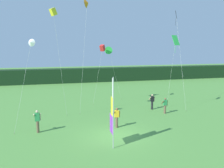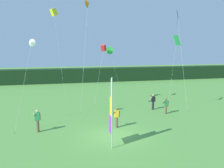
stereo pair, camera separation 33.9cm
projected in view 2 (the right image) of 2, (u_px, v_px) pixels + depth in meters
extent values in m
plane|color=#518E3D|center=(115.00, 136.00, 16.47)|extent=(120.00, 120.00, 0.00)
cube|color=black|center=(84.00, 75.00, 41.69)|extent=(80.00, 2.40, 2.60)
cylinder|color=#B7B7BC|center=(112.00, 114.00, 14.09)|extent=(0.06, 0.06, 4.75)
cube|color=purple|center=(110.00, 124.00, 14.74)|extent=(0.02, 0.97, 1.27)
cube|color=yellow|center=(111.00, 107.00, 14.35)|extent=(0.02, 0.60, 1.27)
cube|color=white|center=(111.00, 88.00, 13.96)|extent=(0.02, 0.23, 1.27)
cylinder|color=brown|center=(117.00, 122.00, 18.14)|extent=(0.22, 0.22, 0.90)
cube|color=yellow|center=(117.00, 114.00, 18.02)|extent=(0.36, 0.20, 0.57)
sphere|color=brown|center=(117.00, 109.00, 17.95)|extent=(0.20, 0.20, 0.20)
cylinder|color=brown|center=(114.00, 113.00, 18.02)|extent=(0.09, 0.48, 0.42)
cylinder|color=brown|center=(119.00, 114.00, 18.08)|extent=(0.09, 0.14, 0.56)
cylinder|color=brown|center=(166.00, 110.00, 21.91)|extent=(0.22, 0.22, 0.85)
cube|color=#2D8E4C|center=(166.00, 103.00, 21.79)|extent=(0.36, 0.20, 0.54)
sphere|color=brown|center=(166.00, 99.00, 21.73)|extent=(0.20, 0.20, 0.20)
cylinder|color=brown|center=(164.00, 102.00, 21.80)|extent=(0.09, 0.48, 0.42)
cylinder|color=brown|center=(168.00, 103.00, 21.86)|extent=(0.09, 0.14, 0.56)
cylinder|color=black|center=(153.00, 106.00, 23.37)|extent=(0.22, 0.22, 0.87)
cube|color=black|center=(153.00, 99.00, 23.25)|extent=(0.36, 0.20, 0.56)
sphere|color=tan|center=(153.00, 95.00, 23.18)|extent=(0.20, 0.20, 0.20)
cylinder|color=tan|center=(151.00, 99.00, 23.25)|extent=(0.09, 0.48, 0.42)
cylinder|color=tan|center=(155.00, 99.00, 23.31)|extent=(0.09, 0.14, 0.56)
cylinder|color=brown|center=(38.00, 126.00, 17.20)|extent=(0.22, 0.22, 0.94)
cube|color=#2D8E4C|center=(37.00, 117.00, 17.07)|extent=(0.36, 0.20, 0.64)
sphere|color=beige|center=(37.00, 111.00, 16.99)|extent=(0.20, 0.20, 0.20)
cylinder|color=beige|center=(34.00, 115.00, 17.06)|extent=(0.09, 0.48, 0.42)
cylinder|color=beige|center=(40.00, 116.00, 17.12)|extent=(0.09, 0.14, 0.56)
cylinder|color=brown|center=(123.00, 99.00, 28.10)|extent=(0.03, 0.03, 0.08)
cylinder|color=silver|center=(117.00, 76.00, 26.69)|extent=(1.97, 1.44, 6.23)
cone|color=green|center=(110.00, 50.00, 25.29)|extent=(0.97, 0.66, 0.91)
cylinder|color=brown|center=(68.00, 115.00, 21.52)|extent=(0.03, 0.03, 0.08)
cylinder|color=silver|center=(61.00, 67.00, 20.16)|extent=(0.87, 1.02, 9.55)
cube|color=yellow|center=(54.00, 12.00, 18.78)|extent=(0.72, 0.66, 0.71)
cylinder|color=brown|center=(168.00, 106.00, 24.51)|extent=(0.03, 0.03, 0.08)
cylinder|color=silver|center=(172.00, 75.00, 23.26)|extent=(0.02, 1.35, 7.26)
cube|color=green|center=(177.00, 40.00, 22.01)|extent=(0.91, 0.74, 1.01)
cylinder|color=green|center=(176.00, 49.00, 22.16)|extent=(0.02, 0.02, 0.70)
cylinder|color=brown|center=(187.00, 111.00, 22.76)|extent=(0.03, 0.03, 0.08)
cylinder|color=silver|center=(182.00, 62.00, 23.25)|extent=(0.15, 2.80, 10.04)
cube|color=black|center=(178.00, 15.00, 23.75)|extent=(0.46, 0.59, 0.81)
cylinder|color=black|center=(177.00, 22.00, 23.87)|extent=(0.02, 0.02, 0.70)
cylinder|color=brown|center=(94.00, 105.00, 25.24)|extent=(0.03, 0.03, 0.08)
cylinder|color=silver|center=(99.00, 77.00, 24.88)|extent=(1.16, 0.14, 6.48)
cube|color=red|center=(104.00, 48.00, 24.52)|extent=(0.75, 0.78, 0.77)
cylinder|color=brown|center=(80.00, 114.00, 21.89)|extent=(0.03, 0.03, 0.08)
cylinder|color=silver|center=(84.00, 59.00, 21.69)|extent=(1.07, 1.25, 10.81)
cone|color=orange|center=(88.00, 3.00, 21.49)|extent=(0.74, 0.94, 0.87)
cylinder|color=brown|center=(14.00, 133.00, 17.01)|extent=(0.03, 0.03, 0.08)
cylinder|color=silver|center=(23.00, 87.00, 17.24)|extent=(1.48, 1.38, 6.95)
cone|color=white|center=(31.00, 42.00, 17.47)|extent=(0.67, 0.54, 0.62)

